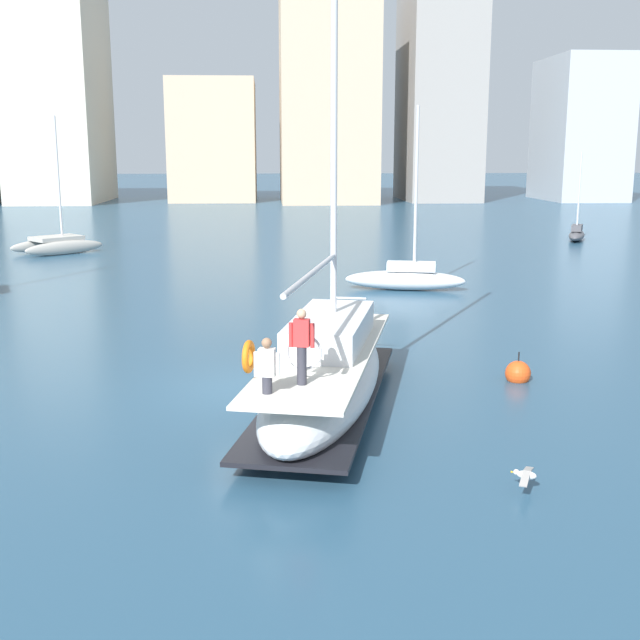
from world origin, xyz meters
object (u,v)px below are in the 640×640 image
at_px(moored_cutter_right, 57,243).
at_px(moored_sloop_near, 577,234).
at_px(moored_catamaran, 406,277).
at_px(main_sailboat, 326,373).
at_px(mooring_buoy, 518,373).
at_px(seagull, 526,475).

bearing_deg(moored_cutter_right, moored_sloop_near, 7.97).
xyz_separation_m(moored_sloop_near, moored_cutter_right, (-34.26, -4.79, 0.13)).
height_order(moored_catamaran, moored_cutter_right, moored_cutter_right).
bearing_deg(moored_cutter_right, main_sailboat, -65.48).
distance_m(moored_catamaran, mooring_buoy, 14.64).
distance_m(moored_catamaran, seagull, 21.80).
xyz_separation_m(moored_catamaran, moored_cutter_right, (-19.00, 14.44, 0.03)).
bearing_deg(moored_sloop_near, moored_catamaran, -128.43).
relative_size(moored_catamaran, mooring_buoy, 8.50).
bearing_deg(main_sailboat, mooring_buoy, 21.12).
bearing_deg(seagull, main_sailboat, 123.42).
height_order(main_sailboat, moored_catamaran, main_sailboat).
distance_m(moored_sloop_near, moored_catamaran, 24.56).
xyz_separation_m(moored_sloop_near, mooring_buoy, (-14.66, -33.86, -0.27)).
height_order(moored_sloop_near, moored_catamaran, moored_catamaran).
height_order(moored_cutter_right, mooring_buoy, moored_cutter_right).
distance_m(main_sailboat, mooring_buoy, 5.83).
xyz_separation_m(moored_sloop_near, moored_catamaran, (-15.26, -19.24, 0.10)).
bearing_deg(moored_catamaran, main_sailboat, -106.00).
height_order(moored_catamaran, mooring_buoy, moored_catamaran).
relative_size(seagull, mooring_buoy, 0.98).
relative_size(moored_cutter_right, mooring_buoy, 8.63).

